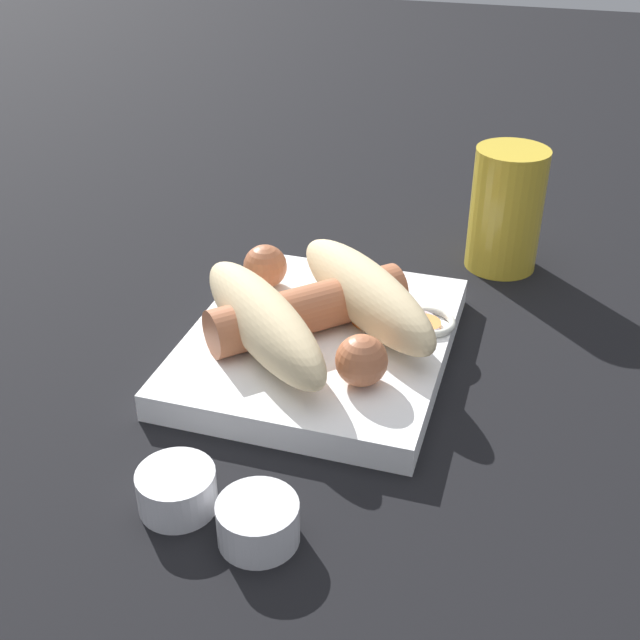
{
  "coord_description": "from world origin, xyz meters",
  "views": [
    {
      "loc": [
        -0.48,
        -0.15,
        0.34
      ],
      "look_at": [
        0.0,
        0.0,
        0.03
      ],
      "focal_mm": 45.0,
      "sensor_mm": 36.0,
      "label": 1
    }
  ],
  "objects_px": {
    "bread_roll": "(315,306)",
    "food_tray": "(320,343)",
    "condiment_cup_near": "(177,492)",
    "condiment_cup_far": "(258,524)",
    "sausage": "(309,309)",
    "drink_glass": "(506,210)"
  },
  "relations": [
    {
      "from": "drink_glass",
      "to": "food_tray",
      "type": "bearing_deg",
      "value": 149.09
    },
    {
      "from": "condiment_cup_near",
      "to": "bread_roll",
      "type": "bearing_deg",
      "value": -10.19
    },
    {
      "from": "bread_roll",
      "to": "condiment_cup_far",
      "type": "height_order",
      "value": "bread_roll"
    },
    {
      "from": "food_tray",
      "to": "bread_roll",
      "type": "xyz_separation_m",
      "value": [
        -0.01,
        0.0,
        0.03
      ]
    },
    {
      "from": "condiment_cup_near",
      "to": "condiment_cup_far",
      "type": "height_order",
      "value": "same"
    },
    {
      "from": "food_tray",
      "to": "condiment_cup_far",
      "type": "relative_size",
      "value": 4.84
    },
    {
      "from": "food_tray",
      "to": "condiment_cup_far",
      "type": "height_order",
      "value": "condiment_cup_far"
    },
    {
      "from": "drink_glass",
      "to": "condiment_cup_far",
      "type": "bearing_deg",
      "value": 166.26
    },
    {
      "from": "bread_roll",
      "to": "condiment_cup_near",
      "type": "bearing_deg",
      "value": 169.81
    },
    {
      "from": "food_tray",
      "to": "sausage",
      "type": "height_order",
      "value": "sausage"
    },
    {
      "from": "sausage",
      "to": "drink_glass",
      "type": "bearing_deg",
      "value": -32.92
    },
    {
      "from": "food_tray",
      "to": "condiment_cup_near",
      "type": "relative_size",
      "value": 4.84
    },
    {
      "from": "condiment_cup_near",
      "to": "sausage",
      "type": "bearing_deg",
      "value": -7.6
    },
    {
      "from": "bread_roll",
      "to": "condiment_cup_near",
      "type": "distance_m",
      "value": 0.18
    },
    {
      "from": "condiment_cup_near",
      "to": "drink_glass",
      "type": "relative_size",
      "value": 0.42
    },
    {
      "from": "bread_roll",
      "to": "food_tray",
      "type": "bearing_deg",
      "value": -17.9
    },
    {
      "from": "food_tray",
      "to": "condiment_cup_near",
      "type": "bearing_deg",
      "value": 169.56
    },
    {
      "from": "bread_roll",
      "to": "sausage",
      "type": "xyz_separation_m",
      "value": [
        0.01,
        0.01,
        -0.01
      ]
    },
    {
      "from": "food_tray",
      "to": "condiment_cup_far",
      "type": "bearing_deg",
      "value": -173.45
    },
    {
      "from": "condiment_cup_near",
      "to": "condiment_cup_far",
      "type": "xyz_separation_m",
      "value": [
        -0.01,
        -0.05,
        0.0
      ]
    },
    {
      "from": "food_tray",
      "to": "bread_roll",
      "type": "height_order",
      "value": "bread_roll"
    },
    {
      "from": "sausage",
      "to": "drink_glass",
      "type": "xyz_separation_m",
      "value": [
        0.19,
        -0.12,
        0.02
      ]
    }
  ]
}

